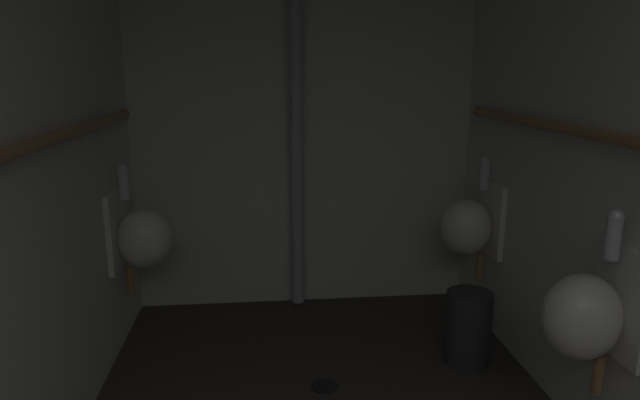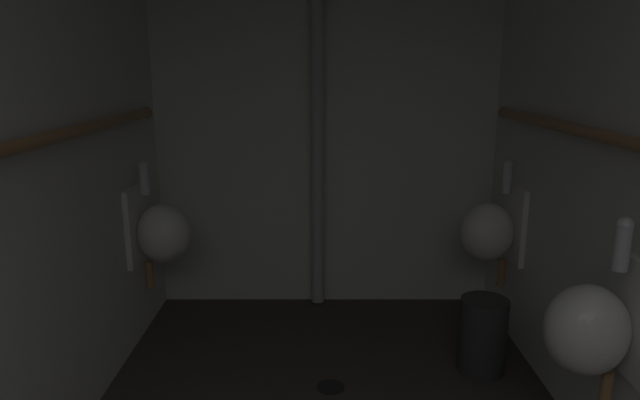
{
  "view_description": "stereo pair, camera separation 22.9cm",
  "coord_description": "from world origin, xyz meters",
  "px_view_note": "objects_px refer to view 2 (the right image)",
  "views": [
    {
      "loc": [
        -0.26,
        -0.13,
        1.57
      ],
      "look_at": [
        -0.03,
        2.09,
        1.03
      ],
      "focal_mm": 31.25,
      "sensor_mm": 36.0,
      "label": 1
    },
    {
      "loc": [
        -0.04,
        -0.13,
        1.57
      ],
      "look_at": [
        -0.03,
        2.09,
        1.03
      ],
      "focal_mm": 31.25,
      "sensor_mm": 36.0,
      "label": 2
    }
  ],
  "objects_px": {
    "urinal_right_mid": "(593,327)",
    "urinal_right_far": "(491,230)",
    "standpipe_back_wall": "(317,125)",
    "floor_drain": "(330,386)",
    "urinal_left_mid": "(160,232)",
    "waste_bin": "(483,335)"
  },
  "relations": [
    {
      "from": "standpipe_back_wall",
      "to": "urinal_right_mid",
      "type": "bearing_deg",
      "value": -58.83
    },
    {
      "from": "urinal_left_mid",
      "to": "standpipe_back_wall",
      "type": "xyz_separation_m",
      "value": [
        0.9,
        0.46,
        0.56
      ]
    },
    {
      "from": "urinal_right_mid",
      "to": "waste_bin",
      "type": "distance_m",
      "value": 0.95
    },
    {
      "from": "standpipe_back_wall",
      "to": "floor_drain",
      "type": "distance_m",
      "value": 1.57
    },
    {
      "from": "standpipe_back_wall",
      "to": "floor_drain",
      "type": "height_order",
      "value": "standpipe_back_wall"
    },
    {
      "from": "waste_bin",
      "to": "urinal_left_mid",
      "type": "bearing_deg",
      "value": 168.06
    },
    {
      "from": "standpipe_back_wall",
      "to": "waste_bin",
      "type": "height_order",
      "value": "standpipe_back_wall"
    },
    {
      "from": "urinal_left_mid",
      "to": "urinal_right_far",
      "type": "bearing_deg",
      "value": 0.87
    },
    {
      "from": "standpipe_back_wall",
      "to": "urinal_left_mid",
      "type": "bearing_deg",
      "value": -153.05
    },
    {
      "from": "urinal_right_mid",
      "to": "urinal_right_far",
      "type": "distance_m",
      "value": 1.23
    },
    {
      "from": "urinal_left_mid",
      "to": "urinal_right_far",
      "type": "distance_m",
      "value": 1.9
    },
    {
      "from": "urinal_left_mid",
      "to": "standpipe_back_wall",
      "type": "distance_m",
      "value": 1.15
    },
    {
      "from": "urinal_left_mid",
      "to": "floor_drain",
      "type": "bearing_deg",
      "value": -29.53
    },
    {
      "from": "urinal_right_mid",
      "to": "floor_drain",
      "type": "distance_m",
      "value": 1.31
    },
    {
      "from": "urinal_left_mid",
      "to": "floor_drain",
      "type": "height_order",
      "value": "urinal_left_mid"
    },
    {
      "from": "floor_drain",
      "to": "waste_bin",
      "type": "xyz_separation_m",
      "value": [
        0.8,
        0.17,
        0.19
      ]
    },
    {
      "from": "standpipe_back_wall",
      "to": "floor_drain",
      "type": "bearing_deg",
      "value": -86.08
    },
    {
      "from": "urinal_left_mid",
      "to": "standpipe_back_wall",
      "type": "bearing_deg",
      "value": 26.95
    },
    {
      "from": "urinal_left_mid",
      "to": "waste_bin",
      "type": "relative_size",
      "value": 1.91
    },
    {
      "from": "waste_bin",
      "to": "urinal_right_mid",
      "type": "bearing_deg",
      "value": -80.86
    },
    {
      "from": "urinal_right_far",
      "to": "waste_bin",
      "type": "relative_size",
      "value": 1.91
    },
    {
      "from": "urinal_right_mid",
      "to": "standpipe_back_wall",
      "type": "relative_size",
      "value": 0.32
    }
  ]
}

